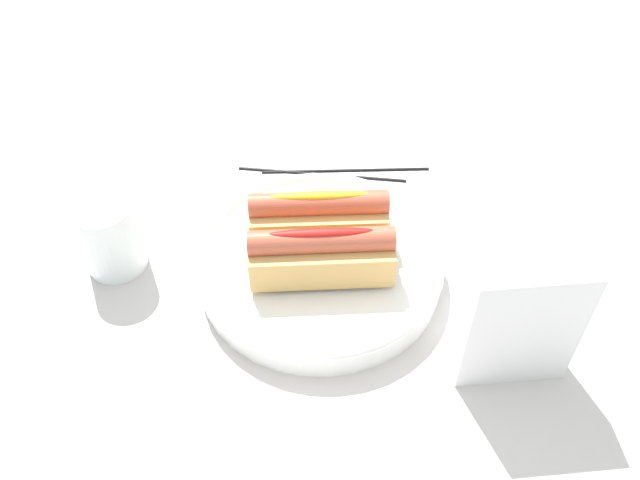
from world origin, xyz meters
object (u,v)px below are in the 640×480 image
object	(u,v)px
hotdog_front	(319,217)
chopstick_far	(346,170)
hotdog_back	(321,254)
chopstick_near	(322,174)
water_glass	(110,241)
serving_bowl	(320,263)
napkin_box	(519,319)

from	to	relation	value
hotdog_front	chopstick_far	size ratio (longest dim) A/B	0.71
hotdog_back	chopstick_near	world-z (taller)	hotdog_back
hotdog_front	water_glass	size ratio (longest dim) A/B	1.74
serving_bowl	napkin_box	bearing A→B (deg)	154.89
hotdog_front	water_glass	xyz separation A→B (m)	(0.23, 0.04, -0.02)
hotdog_back	serving_bowl	bearing A→B (deg)	-79.69
hotdog_front	chopstick_near	size ratio (longest dim) A/B	0.71
hotdog_front	chopstick_near	bearing A→B (deg)	-84.00
hotdog_back	water_glass	xyz separation A→B (m)	(0.24, -0.01, -0.02)
chopstick_near	hotdog_front	bearing A→B (deg)	95.21
water_glass	chopstick_near	xyz separation A→B (m)	(-0.21, -0.19, -0.04)
serving_bowl	chopstick_far	world-z (taller)	serving_bowl
hotdog_back	chopstick_near	xyz separation A→B (m)	(0.02, -0.20, -0.06)
hotdog_front	hotdog_back	distance (m)	0.05
serving_bowl	chopstick_near	size ratio (longest dim) A/B	1.25
hotdog_back	chopstick_near	size ratio (longest dim) A/B	0.71
serving_bowl	hotdog_back	xyz separation A→B (m)	(-0.00, 0.03, 0.05)
water_glass	chopstick_far	bearing A→B (deg)	-140.82
napkin_box	chopstick_near	bearing A→B (deg)	-63.22
serving_bowl	chopstick_far	xyz separation A→B (m)	(-0.01, -0.18, -0.02)
serving_bowl	chopstick_near	world-z (taller)	serving_bowl
hotdog_back	chopstick_far	distance (m)	0.22
hotdog_front	napkin_box	size ratio (longest dim) A/B	1.04
chopstick_near	napkin_box	bearing A→B (deg)	128.94
hotdog_back	chopstick_far	size ratio (longest dim) A/B	0.71
serving_bowl	chopstick_near	bearing A→B (deg)	-83.31
hotdog_back	napkin_box	xyz separation A→B (m)	(-0.19, 0.07, 0.01)
hotdog_front	chopstick_far	distance (m)	0.17
water_glass	chopstick_far	xyz separation A→B (m)	(-0.24, -0.20, -0.04)
serving_bowl	hotdog_front	bearing A→B (deg)	-79.69
hotdog_back	water_glass	size ratio (longest dim) A/B	1.74
hotdog_back	napkin_box	bearing A→B (deg)	161.15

